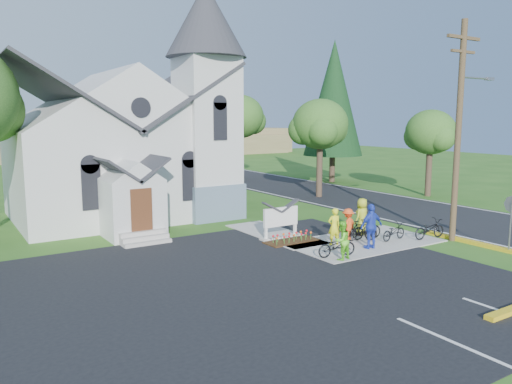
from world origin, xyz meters
TOP-DOWN VIEW (x-y plane):
  - ground at (0.00, 0.00)m, footprint 120.00×120.00m
  - parking_lot at (-7.00, -2.00)m, footprint 20.00×16.00m
  - road at (10.00, 15.00)m, footprint 8.00×90.00m
  - sidewalk at (1.50, 0.50)m, footprint 7.00×4.00m
  - church at (-5.48, 12.48)m, footprint 12.35×12.00m
  - church_sign at (-1.20, 3.20)m, footprint 2.20×0.40m
  - flower_bed at (-1.20, 2.30)m, footprint 2.60×1.10m
  - utility_pole at (5.36, -1.50)m, footprint 3.45×0.28m
  - stop_sign at (5.43, -4.20)m, footprint 0.11×0.76m
  - tree_road_near at (8.50, 12.00)m, footprint 4.00×4.00m
  - tree_road_mid at (9.00, 24.00)m, footprint 4.40×4.40m
  - tree_road_far at (15.50, 8.00)m, footprint 3.60×3.60m
  - conifer at (15.00, 18.00)m, footprint 5.20×5.20m
  - distant_hills at (3.36, 56.33)m, footprint 61.00×10.00m
  - cyclist_0 at (-0.02, 0.75)m, footprint 0.68×0.52m
  - bike_0 at (-1.22, -0.77)m, footprint 1.78×0.90m
  - cyclist_1 at (-1.34, -1.20)m, footprint 0.84×0.69m
  - bike_1 at (1.98, 0.71)m, footprint 1.66×0.67m
  - cyclist_2 at (0.92, -0.59)m, footprint 1.18×0.55m
  - bike_2 at (2.90, -0.10)m, footprint 1.60×0.70m
  - cyclist_3 at (0.97, 0.92)m, footprint 1.10×0.80m
  - bike_3 at (1.51, 0.61)m, footprint 1.64×1.01m
  - cyclist_4 at (2.43, 1.50)m, footprint 0.98×0.74m
  - bike_4 at (4.54, -0.81)m, footprint 1.84×0.79m

SIDE VIEW (x-z plane):
  - ground at x=0.00m, z-range 0.00..0.00m
  - parking_lot at x=-7.00m, z-range 0.00..0.02m
  - road at x=10.00m, z-range 0.00..0.02m
  - sidewalk at x=1.50m, z-range 0.00..0.05m
  - flower_bed at x=-1.20m, z-range 0.00..0.07m
  - bike_2 at x=2.90m, z-range 0.05..0.87m
  - bike_0 at x=-1.22m, z-range 0.05..0.94m
  - bike_4 at x=4.54m, z-range 0.05..0.99m
  - bike_3 at x=1.51m, z-range 0.05..1.00m
  - bike_1 at x=1.98m, z-range 0.05..1.02m
  - cyclist_3 at x=0.97m, z-range 0.05..1.58m
  - cyclist_1 at x=-1.34m, z-range 0.05..1.62m
  - cyclist_0 at x=-0.02m, z-range 0.05..1.72m
  - cyclist_4 at x=2.43m, z-range 0.05..1.85m
  - church_sign at x=-1.20m, z-range 0.18..1.88m
  - cyclist_2 at x=0.92m, z-range 0.05..2.02m
  - stop_sign at x=5.43m, z-range 0.54..3.02m
  - distant_hills at x=3.36m, z-range -0.63..4.97m
  - tree_road_far at x=15.50m, z-range 1.48..7.78m
  - tree_road_near at x=8.50m, z-range 1.68..8.73m
  - church at x=-5.48m, z-range -1.25..11.75m
  - utility_pole at x=5.36m, z-range 0.40..10.40m
  - tree_road_mid at x=9.00m, z-range 1.88..9.68m
  - conifer at x=15.00m, z-range 1.19..13.59m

